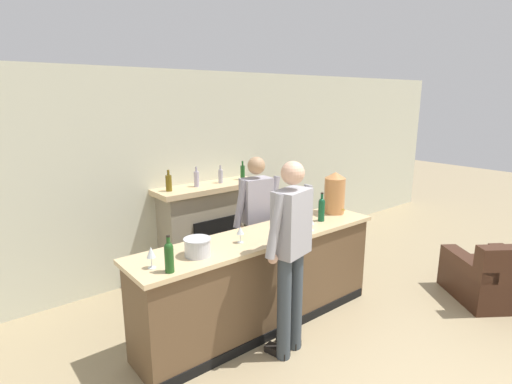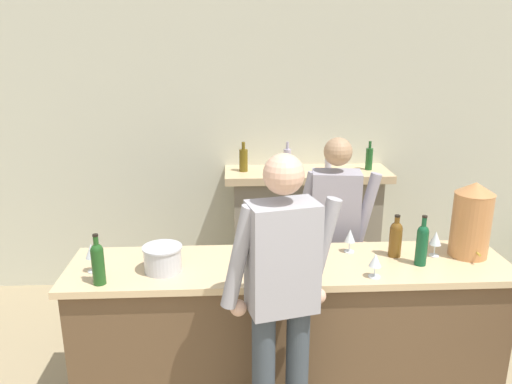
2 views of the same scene
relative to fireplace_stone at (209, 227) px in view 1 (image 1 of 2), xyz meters
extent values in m
cube|color=beige|center=(-0.29, 0.26, 0.75)|extent=(12.00, 0.07, 2.75)
cube|color=brown|center=(-0.34, -1.56, -0.14)|extent=(2.77, 0.57, 0.98)
cube|color=#D3B483|center=(-0.34, -1.56, 0.37)|extent=(2.84, 0.64, 0.04)
cube|color=black|center=(-0.34, -1.85, -0.58)|extent=(2.72, 0.01, 0.10)
cube|color=gray|center=(0.00, 0.01, -0.05)|extent=(1.37, 0.44, 1.17)
cube|color=black|center=(0.00, -0.23, -0.20)|extent=(0.75, 0.02, 0.75)
cube|color=#D3B483|center=(0.00, -0.01, 0.57)|extent=(1.53, 0.52, 0.07)
cylinder|color=brown|center=(-0.59, -0.01, 0.71)|extent=(0.08, 0.08, 0.21)
cylinder|color=brown|center=(-0.59, -0.01, 0.85)|extent=(0.03, 0.03, 0.07)
cylinder|color=#B0A8BF|center=(-0.19, -0.01, 0.71)|extent=(0.07, 0.07, 0.20)
cylinder|color=#B0A8BF|center=(-0.19, -0.01, 0.84)|extent=(0.03, 0.03, 0.07)
cylinder|color=#AAA7B7|center=(0.19, -0.01, 0.70)|extent=(0.06, 0.06, 0.19)
cylinder|color=#AAA7B7|center=(0.19, -0.01, 0.83)|extent=(0.03, 0.03, 0.06)
cylinder|color=#1C5321|center=(0.58, -0.01, 0.71)|extent=(0.07, 0.07, 0.20)
cylinder|color=#1C5321|center=(0.58, -0.01, 0.84)|extent=(0.03, 0.03, 0.07)
cube|color=#3F2316|center=(2.19, -2.86, -0.43)|extent=(1.19, 1.20, 0.40)
cube|color=#3F2316|center=(1.99, -3.14, -0.23)|extent=(0.79, 0.63, 0.80)
cube|color=#3F2316|center=(1.93, -2.67, -0.36)|extent=(0.67, 0.83, 0.54)
cylinder|color=brown|center=(2.40, -0.23, -0.52)|extent=(0.33, 0.33, 0.22)
cylinder|color=#332319|center=(2.40, -0.23, -0.42)|extent=(0.29, 0.29, 0.02)
cone|color=#317C30|center=(2.51, -0.23, -0.22)|extent=(0.14, 0.27, 0.36)
cone|color=#418631|center=(2.37, -0.11, -0.23)|extent=(0.37, 0.22, 0.37)
cone|color=#43892F|center=(2.32, -0.33, -0.19)|extent=(0.34, 0.31, 0.43)
cylinder|color=#384148|center=(-0.35, -2.08, -0.12)|extent=(0.13, 0.13, 1.01)
cube|color=black|center=(-0.37, -2.01, -0.59)|extent=(0.15, 0.26, 0.07)
cylinder|color=#384148|center=(-0.55, -2.13, -0.12)|extent=(0.13, 0.13, 1.01)
cube|color=black|center=(-0.56, -2.06, -0.59)|extent=(0.15, 0.26, 0.07)
cube|color=#98969B|center=(-0.45, -2.10, 0.68)|extent=(0.40, 0.30, 0.60)
cylinder|color=#98969B|center=(-0.23, -2.03, 0.70)|extent=(0.20, 0.08, 0.57)
sphere|color=tan|center=(-0.23, -2.01, 0.40)|extent=(0.09, 0.09, 0.09)
cylinder|color=#98969B|center=(-0.68, -2.14, 0.70)|extent=(0.20, 0.08, 0.57)
sphere|color=tan|center=(-0.68, -2.12, 0.40)|extent=(0.09, 0.09, 0.09)
sphere|color=tan|center=(-0.45, -2.10, 1.13)|extent=(0.21, 0.21, 0.21)
cylinder|color=#4B4B3A|center=(-0.03, -0.94, -0.16)|extent=(0.13, 0.13, 0.93)
cube|color=black|center=(-0.03, -1.01, -0.59)|extent=(0.13, 0.25, 0.07)
cylinder|color=#4B4B3A|center=(0.17, -0.97, -0.16)|extent=(0.13, 0.13, 0.93)
cube|color=black|center=(0.16, -1.04, -0.59)|extent=(0.13, 0.25, 0.07)
cube|color=#9B96A3|center=(0.07, -0.96, 0.57)|extent=(0.38, 0.26, 0.53)
cylinder|color=#9B96A3|center=(-0.16, -0.95, 0.56)|extent=(0.20, 0.08, 0.57)
sphere|color=tan|center=(-0.16, -0.97, 0.26)|extent=(0.09, 0.09, 0.09)
cylinder|color=#9B96A3|center=(0.30, -1.00, 0.56)|extent=(0.20, 0.08, 0.57)
sphere|color=tan|center=(0.30, -1.02, 0.26)|extent=(0.09, 0.09, 0.09)
sphere|color=tan|center=(0.07, -0.96, 0.99)|extent=(0.21, 0.21, 0.21)
cylinder|color=#C48049|center=(0.86, -1.49, 0.61)|extent=(0.25, 0.25, 0.43)
cone|color=#C48049|center=(0.86, -1.49, 0.86)|extent=(0.25, 0.25, 0.07)
cylinder|color=#B29333|center=(0.86, -1.64, 0.46)|extent=(0.02, 0.04, 0.02)
cylinder|color=silver|center=(-1.14, -1.62, 0.47)|extent=(0.23, 0.23, 0.15)
cylinder|color=silver|center=(-1.14, -1.62, 0.55)|extent=(0.25, 0.25, 0.01)
cylinder|color=#124C2A|center=(0.49, -1.62, 0.51)|extent=(0.07, 0.07, 0.23)
sphere|color=#124C2A|center=(0.49, -1.62, 0.62)|extent=(0.07, 0.07, 0.07)
cylinder|color=#124C2A|center=(0.49, -1.62, 0.67)|extent=(0.03, 0.03, 0.09)
cylinder|color=black|center=(0.49, -1.62, 0.72)|extent=(0.03, 0.03, 0.01)
cylinder|color=#1C4B1A|center=(-1.49, -1.78, 0.50)|extent=(0.08, 0.08, 0.22)
sphere|color=#1C4B1A|center=(-1.49, -1.78, 0.61)|extent=(0.07, 0.07, 0.07)
cylinder|color=#1C4B1A|center=(-1.49, -1.78, 0.65)|extent=(0.03, 0.03, 0.08)
cylinder|color=black|center=(-1.49, -1.78, 0.70)|extent=(0.03, 0.03, 0.01)
cylinder|color=brown|center=(0.37, -1.48, 0.49)|extent=(0.08, 0.08, 0.20)
sphere|color=brown|center=(0.37, -1.48, 0.59)|extent=(0.08, 0.08, 0.08)
cylinder|color=brown|center=(0.37, -1.48, 0.63)|extent=(0.03, 0.03, 0.08)
cylinder|color=black|center=(0.37, -1.48, 0.67)|extent=(0.04, 0.04, 0.01)
cylinder|color=silver|center=(0.63, -1.49, 0.39)|extent=(0.07, 0.07, 0.01)
cylinder|color=silver|center=(0.63, -1.49, 0.44)|extent=(0.01, 0.01, 0.08)
cone|color=silver|center=(0.63, -1.49, 0.52)|extent=(0.08, 0.08, 0.09)
cylinder|color=silver|center=(0.15, -1.78, 0.39)|extent=(0.07, 0.07, 0.01)
cylinder|color=silver|center=(0.15, -1.78, 0.43)|extent=(0.01, 0.01, 0.07)
cone|color=silver|center=(0.15, -1.78, 0.50)|extent=(0.08, 0.08, 0.08)
cylinder|color=silver|center=(0.08, -1.40, 0.39)|extent=(0.07, 0.07, 0.01)
cylinder|color=silver|center=(0.08, -1.40, 0.43)|extent=(0.01, 0.01, 0.07)
cone|color=silver|center=(0.08, -1.40, 0.51)|extent=(0.07, 0.07, 0.09)
cylinder|color=silver|center=(-0.65, -1.60, 0.39)|extent=(0.06, 0.06, 0.01)
cylinder|color=silver|center=(-0.65, -1.60, 0.44)|extent=(0.01, 0.01, 0.08)
cone|color=silver|center=(-0.65, -1.60, 0.52)|extent=(0.07, 0.07, 0.07)
cylinder|color=silver|center=(-1.57, -1.62, 0.39)|extent=(0.07, 0.07, 0.01)
cylinder|color=silver|center=(-1.57, -1.62, 0.44)|extent=(0.01, 0.01, 0.09)
cone|color=silver|center=(-1.57, -1.62, 0.53)|extent=(0.07, 0.07, 0.09)
camera|label=1|loc=(-2.83, -4.55, 1.77)|focal=28.00mm
camera|label=2|loc=(-0.71, -4.48, 1.77)|focal=35.00mm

